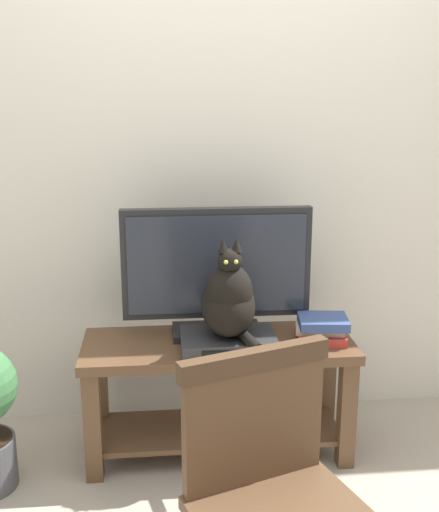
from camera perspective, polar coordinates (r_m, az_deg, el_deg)
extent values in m
cube|color=beige|center=(3.04, -0.40, 11.16)|extent=(7.00, 0.12, 2.80)
cube|color=#513823|center=(2.80, -0.10, -8.04)|extent=(1.17, 0.43, 0.04)
cube|color=#513823|center=(2.77, -11.23, -14.69)|extent=(0.07, 0.07, 0.49)
cube|color=#513823|center=(2.86, 11.28, -13.67)|extent=(0.07, 0.07, 0.49)
cube|color=#513823|center=(3.06, -10.64, -11.65)|extent=(0.07, 0.07, 0.49)
cube|color=#513823|center=(3.15, 9.55, -10.84)|extent=(0.07, 0.07, 0.49)
cube|color=#513823|center=(2.98, -0.10, -15.16)|extent=(1.07, 0.35, 0.02)
cube|color=black|center=(2.86, -0.26, -6.71)|extent=(0.39, 0.20, 0.03)
cube|color=black|center=(2.84, -0.26, -5.88)|extent=(0.06, 0.04, 0.06)
cube|color=black|center=(2.76, -0.27, -0.62)|extent=(0.82, 0.05, 0.48)
cube|color=#232833|center=(2.73, -0.21, -0.78)|extent=(0.76, 0.01, 0.43)
sphere|color=#2672F2|center=(2.86, 7.74, -4.98)|extent=(0.01, 0.01, 0.01)
cube|color=#2D2D30|center=(2.72, 0.76, -7.57)|extent=(0.40, 0.27, 0.06)
cube|color=black|center=(2.60, 1.09, -8.71)|extent=(0.24, 0.01, 0.03)
ellipsoid|color=black|center=(2.67, 0.78, -4.52)|extent=(0.22, 0.30, 0.25)
ellipsoid|color=black|center=(2.61, 0.87, -3.14)|extent=(0.19, 0.19, 0.23)
sphere|color=black|center=(2.56, 0.92, -0.44)|extent=(0.10, 0.10, 0.10)
cone|color=black|center=(2.54, 0.31, 0.97)|extent=(0.05, 0.05, 0.06)
cone|color=black|center=(2.54, 1.54, 1.00)|extent=(0.05, 0.05, 0.06)
sphere|color=#B2C64C|center=(2.51, 0.58, -0.56)|extent=(0.02, 0.02, 0.02)
sphere|color=#B2C64C|center=(2.51, 1.49, -0.54)|extent=(0.02, 0.02, 0.02)
cylinder|color=black|center=(2.62, 2.49, -7.36)|extent=(0.10, 0.24, 0.04)
cube|color=#513823|center=(1.89, 3.13, -14.10)|extent=(0.42, 0.18, 0.41)
cube|color=#412C1C|center=(1.81, 3.21, -9.23)|extent=(0.45, 0.20, 0.06)
cube|color=#B2332D|center=(2.82, 9.00, -7.16)|extent=(0.22, 0.18, 0.04)
cube|color=beige|center=(2.82, 8.93, -6.39)|extent=(0.23, 0.16, 0.03)
cube|color=#33477A|center=(2.80, 9.22, -5.80)|extent=(0.23, 0.20, 0.04)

